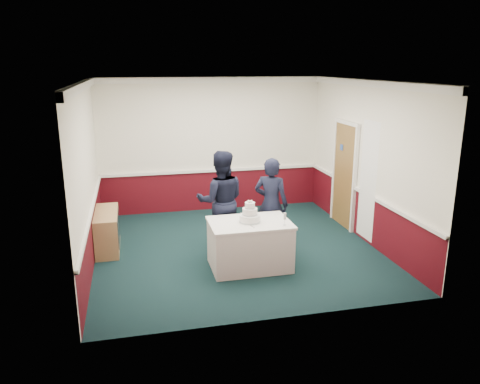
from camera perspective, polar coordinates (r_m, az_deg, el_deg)
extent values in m
plane|color=black|center=(8.64, -0.48, -6.90)|extent=(5.00, 5.00, 0.00)
cube|color=white|center=(10.57, -3.46, 5.69)|extent=(5.00, 0.05, 3.00)
cube|color=white|center=(8.03, -18.01, 1.85)|extent=(0.05, 5.00, 3.00)
cube|color=white|center=(9.04, 15.02, 3.54)|extent=(0.05, 5.00, 3.00)
cube|color=white|center=(8.00, -0.52, 13.23)|extent=(5.00, 5.00, 0.05)
cube|color=#4C0A12|center=(10.80, -3.38, 0.20)|extent=(5.00, 0.02, 0.90)
cube|color=white|center=(10.68, -3.41, 2.62)|extent=(4.98, 0.05, 0.06)
cube|color=white|center=(10.41, -3.58, 13.46)|extent=(5.00, 0.08, 0.12)
cube|color=olive|center=(9.83, 12.62, 1.93)|extent=(0.05, 0.90, 2.10)
cube|color=#234799|center=(9.84, 12.28, 5.35)|extent=(0.01, 0.12, 0.12)
cube|color=white|center=(8.87, 15.32, 1.30)|extent=(0.02, 0.60, 2.20)
cube|color=tan|center=(8.85, -15.88, -4.54)|extent=(0.40, 1.20, 0.70)
cube|color=black|center=(8.82, -14.58, -4.16)|extent=(0.01, 1.00, 0.50)
cube|color=white|center=(7.76, 1.19, -6.52)|extent=(1.28, 0.88, 0.76)
cube|color=white|center=(7.63, 1.21, -3.80)|extent=(1.32, 0.92, 0.04)
cylinder|color=white|center=(7.60, 1.21, -3.23)|extent=(0.34, 0.34, 0.12)
cylinder|color=#B4BBC0|center=(7.61, 1.21, -3.56)|extent=(0.35, 0.35, 0.03)
cylinder|color=white|center=(7.56, 1.21, -2.40)|extent=(0.24, 0.24, 0.11)
cylinder|color=#B4BBC0|center=(7.58, 1.21, -2.71)|extent=(0.25, 0.25, 0.02)
cylinder|color=white|center=(7.53, 1.22, -1.64)|extent=(0.16, 0.16, 0.10)
cylinder|color=#B4BBC0|center=(7.54, 1.22, -1.92)|extent=(0.17, 0.17, 0.02)
sphere|color=#EDE5C9|center=(7.51, 1.22, -1.15)|extent=(0.03, 0.03, 0.03)
sphere|color=#EDE5C9|center=(7.53, 1.40, -1.11)|extent=(0.03, 0.03, 0.03)
sphere|color=#EDE5C9|center=(7.53, 1.03, -1.11)|extent=(0.03, 0.03, 0.03)
sphere|color=#EDE5C9|center=(7.50, 1.40, -1.19)|extent=(0.03, 0.03, 0.03)
sphere|color=#EDE5C9|center=(7.50, 1.05, -1.19)|extent=(0.03, 0.03, 0.03)
cube|color=silver|center=(7.43, 1.36, -4.14)|extent=(0.07, 0.22, 0.00)
cylinder|color=silver|center=(7.50, 5.45, -4.01)|extent=(0.05, 0.05, 0.01)
cylinder|color=silver|center=(7.48, 5.46, -3.67)|extent=(0.01, 0.01, 0.09)
cylinder|color=silver|center=(7.45, 5.48, -2.95)|extent=(0.04, 0.04, 0.11)
imported|color=black|center=(8.35, -2.35, -1.10)|extent=(0.97, 0.81, 1.82)
imported|color=black|center=(8.35, 3.80, -1.53)|extent=(0.74, 0.68, 1.70)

